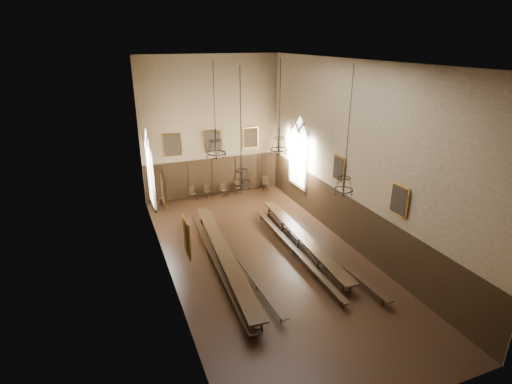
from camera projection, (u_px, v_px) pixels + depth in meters
floor at (266, 259)px, 19.11m from camera, size 9.00×18.00×0.02m
ceiling at (268, 61)px, 15.86m from camera, size 9.00×18.00×0.02m
wall_back at (212, 128)px, 25.30m from camera, size 9.00×0.02×9.00m
wall_front at (411, 275)px, 9.66m from camera, size 9.00×0.02×9.00m
wall_left at (163, 182)px, 15.94m from camera, size 0.02×18.00×9.00m
wall_right at (354, 158)px, 19.02m from camera, size 0.02×18.00×9.00m
wainscot_panelling at (266, 235)px, 18.66m from camera, size 9.00×18.00×2.50m
table_left at (225, 259)px, 18.24m from camera, size 1.40×10.28×0.80m
table_right at (302, 242)px, 19.92m from camera, size 0.95×9.15×0.71m
bench_left_outer at (216, 263)px, 18.16m from camera, size 0.72×10.50×0.47m
bench_left_inner at (238, 259)px, 18.51m from camera, size 0.60×9.72×0.44m
bench_right_inner at (294, 250)px, 19.30m from camera, size 0.36×9.34×0.42m
bench_right_outer at (315, 245)px, 19.73m from camera, size 0.95×10.61×0.48m
chair_0 at (162, 200)px, 25.20m from camera, size 0.50×0.50×0.99m
chair_2 at (193, 196)px, 25.92m from camera, size 0.51×0.51×0.91m
chair_3 at (208, 194)px, 26.28m from camera, size 0.50×0.50×0.91m
chair_4 at (224, 192)px, 26.54m from camera, size 0.49×0.49×0.89m
chair_5 at (238, 190)px, 27.02m from camera, size 0.48×0.48×0.86m
chair_7 at (266, 186)px, 27.66m from camera, size 0.53×0.53×0.96m
chandelier_back_left at (216, 147)px, 18.44m from camera, size 0.92×0.92×4.30m
chandelier_back_right at (279, 144)px, 20.64m from camera, size 0.93×0.93×4.71m
chandelier_front_left at (241, 175)px, 14.75m from camera, size 0.77×0.77×4.32m
chandelier_front_right at (344, 181)px, 15.90m from camera, size 0.80×0.80×4.98m
portrait_back_0 at (172, 145)px, 24.59m from camera, size 1.10×0.12×1.40m
portrait_back_1 at (213, 141)px, 25.48m from camera, size 1.10×0.12×1.40m
portrait_back_2 at (251, 138)px, 26.37m from camera, size 1.10×0.12×1.40m
portrait_left_0 at (164, 191)px, 17.14m from camera, size 0.12×1.00×1.30m
portrait_left_1 at (186, 237)px, 13.24m from camera, size 0.12×1.00×1.30m
portrait_right_0 at (339, 169)px, 20.14m from camera, size 0.12×1.00×1.30m
portrait_right_1 at (399, 200)px, 16.23m from camera, size 0.12×1.00×1.30m
window_right at (299, 152)px, 24.17m from camera, size 0.20×2.20×4.60m
window_left at (149, 168)px, 21.14m from camera, size 0.20×2.20×4.60m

